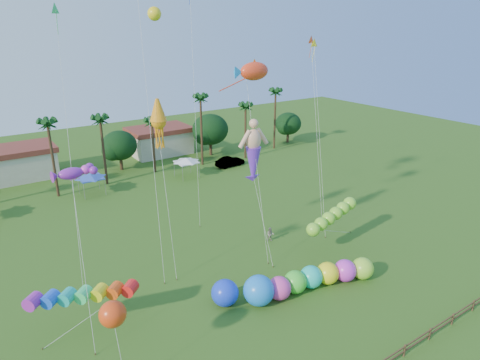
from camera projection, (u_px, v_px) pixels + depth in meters
ground at (313, 326)px, 33.10m from camera, size 160.00×160.00×0.00m
tree_line at (137, 143)px, 67.60m from camera, size 69.46×8.91×11.00m
buildings_row at (86, 154)px, 69.50m from camera, size 35.00×7.00×4.00m
tent_row at (92, 177)px, 57.11m from camera, size 31.00×4.00×0.60m
car_b at (230, 162)px, 69.79m from camera, size 4.97×1.98×1.61m
spectator_b at (270, 234)px, 45.70m from camera, size 0.97×0.94×1.57m
caterpillar_inflatable at (306, 280)px, 37.08m from camera, size 12.66×4.82×2.59m
blue_ball at (225, 293)px, 35.19m from camera, size 2.27×2.27×2.27m
rainbow_tube at (105, 297)px, 31.77m from camera, size 8.24×5.08×3.41m
green_worm at (313, 230)px, 41.86m from camera, size 10.98×2.53×3.83m
orange_ball_kite at (113, 314)px, 26.44m from camera, size 1.92×2.26×5.93m
merman_kite at (253, 155)px, 40.84m from camera, size 2.56×4.95×13.14m
fish_kite at (254, 71)px, 39.99m from camera, size 4.59×5.58×18.76m
squid_kite at (159, 122)px, 37.34m from camera, size 1.73×4.44×16.05m
lobster_kite at (71, 174)px, 30.19m from camera, size 3.44×5.96×12.63m
delta_kite_red at (312, 46)px, 44.46m from camera, size 1.10×4.06×20.88m
delta_kite_yellow at (315, 49)px, 44.27m from camera, size 1.90×4.99×20.59m
delta_kite_green at (56, 18)px, 32.93m from camera, size 2.33×4.57×23.55m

